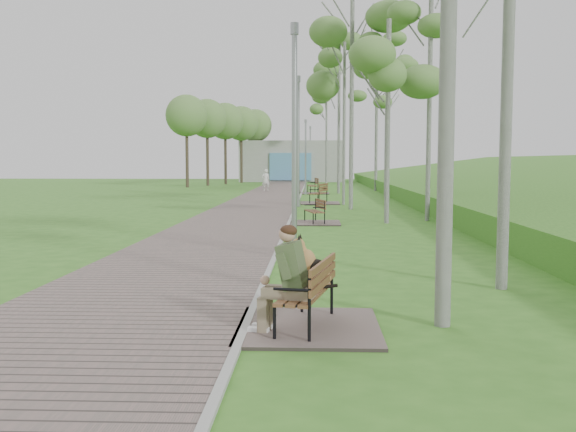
# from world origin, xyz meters

# --- Properties ---
(ground) EXTENTS (120.00, 120.00, 0.00)m
(ground) POSITION_xyz_m (0.00, 0.00, 0.00)
(ground) COLOR #356E21
(ground) RESTS_ON ground
(walkway) EXTENTS (3.50, 67.00, 0.04)m
(walkway) POSITION_xyz_m (-1.75, 21.50, 0.02)
(walkway) COLOR #665952
(walkway) RESTS_ON ground
(kerb) EXTENTS (0.10, 67.00, 0.05)m
(kerb) POSITION_xyz_m (0.00, 21.50, 0.03)
(kerb) COLOR #999993
(kerb) RESTS_ON ground
(embankment) EXTENTS (14.00, 70.00, 1.60)m
(embankment) POSITION_xyz_m (12.00, 20.00, 0.00)
(embankment) COLOR #539330
(embankment) RESTS_ON ground
(building_north) EXTENTS (10.00, 5.20, 4.00)m
(building_north) POSITION_xyz_m (-1.50, 50.97, 1.99)
(building_north) COLOR #9E9E99
(building_north) RESTS_ON ground
(bench_main) EXTENTS (1.70, 1.89, 1.48)m
(bench_main) POSITION_xyz_m (0.67, -5.59, 0.41)
(bench_main) COLOR #665952
(bench_main) RESTS_ON ground
(bench_second) EXTENTS (1.59, 1.76, 0.97)m
(bench_second) POSITION_xyz_m (0.83, 7.56, 0.18)
(bench_second) COLOR #665952
(bench_second) RESTS_ON ground
(bench_third) EXTENTS (1.93, 2.15, 1.19)m
(bench_third) POSITION_xyz_m (1.01, 17.46, 0.22)
(bench_third) COLOR #665952
(bench_third) RESTS_ON ground
(bench_far) EXTENTS (1.96, 2.18, 1.20)m
(bench_far) POSITION_xyz_m (0.71, 26.75, 0.23)
(bench_far) COLOR #665952
(bench_far) RESTS_ON ground
(lamp_post_near) EXTENTS (0.18, 0.18, 4.74)m
(lamp_post_near) POSITION_xyz_m (0.42, -0.24, 2.21)
(lamp_post_near) COLOR gray
(lamp_post_near) RESTS_ON ground
(lamp_post_second) EXTENTS (0.22, 0.22, 5.74)m
(lamp_post_second) POSITION_xyz_m (0.09, 15.28, 2.68)
(lamp_post_second) COLOR gray
(lamp_post_second) RESTS_ON ground
(lamp_post_third) EXTENTS (0.17, 0.17, 4.52)m
(lamp_post_third) POSITION_xyz_m (0.27, 25.72, 2.11)
(lamp_post_third) COLOR gray
(lamp_post_third) RESTS_ON ground
(lamp_post_far) EXTENTS (0.21, 0.21, 5.40)m
(lamp_post_far) POSITION_xyz_m (0.39, 49.57, 2.53)
(lamp_post_far) COLOR gray
(lamp_post_far) RESTS_ON ground
(pedestrian_near) EXTENTS (0.62, 0.50, 1.48)m
(pedestrian_near) POSITION_xyz_m (-2.46, 29.82, 0.74)
(pedestrian_near) COLOR white
(pedestrian_near) RESTS_ON ground
(birch_near_a) EXTENTS (2.36, 2.36, 6.78)m
(birch_near_a) POSITION_xyz_m (3.17, 7.77, 5.32)
(birch_near_a) COLOR silver
(birch_near_a) RESTS_ON ground
(birch_mid_a) EXTENTS (2.83, 2.83, 9.97)m
(birch_mid_a) POSITION_xyz_m (2.34, 13.74, 7.83)
(birch_mid_a) COLOR silver
(birch_mid_a) RESTS_ON ground
(birch_mid_c) EXTENTS (2.39, 2.39, 7.72)m
(birch_mid_c) POSITION_xyz_m (2.17, 16.62, 6.06)
(birch_mid_c) COLOR silver
(birch_mid_c) RESTS_ON ground
(birch_far_a) EXTENTS (2.25, 2.25, 8.17)m
(birch_far_a) POSITION_xyz_m (4.75, 22.62, 6.42)
(birch_far_a) COLOR silver
(birch_far_a) RESTS_ON ground
(birch_far_b) EXTENTS (2.66, 2.66, 9.84)m
(birch_far_b) POSITION_xyz_m (2.32, 27.24, 7.73)
(birch_far_b) COLOR silver
(birch_far_b) RESTS_ON ground
(birch_far_c) EXTENTS (2.85, 2.85, 11.14)m
(birch_far_c) POSITION_xyz_m (4.98, 30.74, 8.75)
(birch_far_c) COLOR silver
(birch_far_c) RESTS_ON ground
(birch_distant_a) EXTENTS (2.71, 2.71, 9.57)m
(birch_distant_a) POSITION_xyz_m (1.88, 45.48, 7.51)
(birch_distant_a) COLOR silver
(birch_distant_a) RESTS_ON ground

